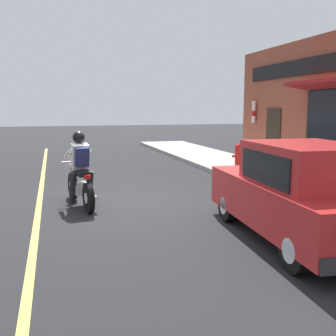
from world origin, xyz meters
The scene contains 6 objects.
ground_plane centered at (0.00, 0.00, 0.00)m, with size 80.00×80.00×0.00m, color black.
sidewalk_curb centered at (4.75, 3.00, 0.07)m, with size 2.60×22.00×0.14m, color #9E9B93.
lane_stripe centered at (-1.80, 3.00, 0.00)m, with size 0.12×19.80×0.01m, color #D1C64C.
motorcycle_with_rider centered at (-0.92, -0.01, 0.68)m, with size 0.68×2.01×1.62m.
car_hatchback centered at (2.27, -3.30, 0.77)m, with size 1.90×3.89×1.57m.
fire_hydrant centered at (4.00, 2.39, 0.57)m, with size 0.36×0.24×0.88m.
Camera 1 is at (-1.44, -8.52, 2.10)m, focal length 42.00 mm.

